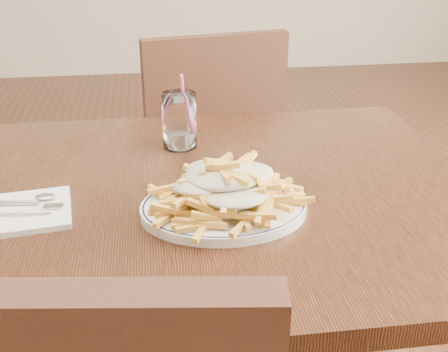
{
  "coord_description": "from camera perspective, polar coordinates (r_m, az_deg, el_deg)",
  "views": [
    {
      "loc": [
        -0.01,
        -0.91,
        1.23
      ],
      "look_at": [
        0.11,
        -0.09,
        0.82
      ],
      "focal_mm": 45.0,
      "sensor_mm": 36.0,
      "label": 1
    }
  ],
  "objects": [
    {
      "name": "table",
      "position": [
        1.07,
        -6.32,
        -5.38
      ],
      "size": [
        1.2,
        0.8,
        0.75
      ],
      "color": "black",
      "rests_on": "ground"
    },
    {
      "name": "chair_far",
      "position": [
        1.78,
        -1.7,
        2.44
      ],
      "size": [
        0.48,
        0.48,
        0.9
      ],
      "color": "black",
      "rests_on": "ground"
    },
    {
      "name": "fries_plate",
      "position": [
        0.95,
        -0.0,
        -3.24
      ],
      "size": [
        0.34,
        0.32,
        0.02
      ],
      "color": "white",
      "rests_on": "table"
    },
    {
      "name": "loaded_fries",
      "position": [
        0.93,
        -0.0,
        -0.68
      ],
      "size": [
        0.25,
        0.21,
        0.07
      ],
      "color": "gold",
      "rests_on": "fries_plate"
    },
    {
      "name": "napkin",
      "position": [
        1.01,
        -21.38,
        -3.67
      ],
      "size": [
        0.23,
        0.17,
        0.01
      ],
      "primitive_type": "cube",
      "rotation": [
        0.0,
        0.0,
        0.13
      ],
      "color": "white",
      "rests_on": "table"
    },
    {
      "name": "cutlery",
      "position": [
        1.01,
        -21.41,
        -3.12
      ],
      "size": [
        0.18,
        0.07,
        0.01
      ],
      "color": "silver",
      "rests_on": "napkin"
    },
    {
      "name": "water_glass",
      "position": [
        1.21,
        -4.53,
        5.34
      ],
      "size": [
        0.07,
        0.07,
        0.16
      ],
      "color": "white",
      "rests_on": "table"
    }
  ]
}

